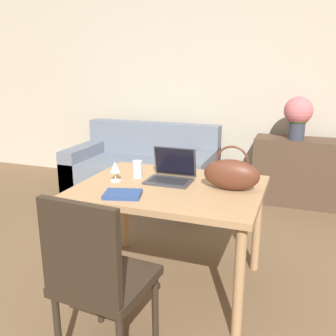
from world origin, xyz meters
name	(u,v)px	position (x,y,z in m)	size (l,w,h in m)	color
wall_back	(237,78)	(0.00, 2.94, 1.35)	(10.00, 0.06, 2.70)	#BCB29E
dining_table	(170,198)	(-0.01, 0.63, 0.64)	(1.20, 0.90, 0.73)	#A87F56
chair	(97,274)	(-0.10, -0.19, 0.52)	(0.47, 0.47, 0.94)	#2D2319
couch	(143,172)	(-0.94, 2.30, 0.28)	(1.67, 0.92, 0.82)	slate
sideboard	(317,173)	(0.97, 2.61, 0.37)	(1.34, 0.40, 0.73)	#4C3828
laptop	(172,172)	(-0.04, 0.75, 0.79)	(0.31, 0.26, 0.22)	#38383D
drinking_glass	(138,169)	(-0.29, 0.73, 0.79)	(0.07, 0.07, 0.12)	silver
wine_glass	(115,168)	(-0.40, 0.59, 0.82)	(0.07, 0.07, 0.14)	silver
handbag	(231,174)	(0.39, 0.68, 0.84)	(0.36, 0.15, 0.29)	#592D1E
flower_vase	(298,115)	(0.73, 2.56, 1.00)	(0.30, 0.30, 0.45)	#333847
book	(123,194)	(-0.21, 0.34, 0.74)	(0.26, 0.22, 0.02)	navy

